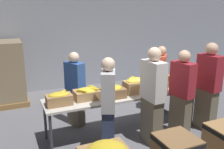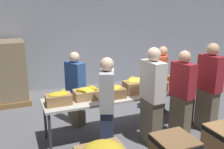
{
  "view_description": "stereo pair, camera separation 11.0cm",
  "coord_description": "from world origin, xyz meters",
  "px_view_note": "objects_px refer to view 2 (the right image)",
  "views": [
    {
      "loc": [
        -2.04,
        -4.11,
        2.44
      ],
      "look_at": [
        -0.2,
        0.12,
        1.18
      ],
      "focal_mm": 40.0,
      "sensor_mm": 36.0,
      "label": 1
    },
    {
      "loc": [
        -1.94,
        -4.15,
        2.44
      ],
      "look_at": [
        -0.2,
        0.12,
        1.18
      ],
      "focal_mm": 40.0,
      "sensor_mm": 36.0,
      "label": 2
    }
  ],
  "objects_px": {
    "sorting_table": "(124,97)",
    "banana_box_3": "(136,85)",
    "banana_box_5": "(178,80)",
    "volunteer_0": "(209,88)",
    "volunteer_2": "(76,90)",
    "volunteer_4": "(162,80)",
    "banana_box_0": "(59,98)",
    "pallet_stack_0": "(5,73)",
    "banana_box_2": "(112,91)",
    "banana_box_4": "(156,83)",
    "volunteer_5": "(152,98)",
    "volunteer_3": "(182,95)",
    "banana_box_1": "(86,93)",
    "volunteer_1": "(107,107)"
  },
  "relations": [
    {
      "from": "pallet_stack_0",
      "to": "volunteer_3",
      "type": "bearing_deg",
      "value": -45.77
    },
    {
      "from": "pallet_stack_0",
      "to": "volunteer_5",
      "type": "bearing_deg",
      "value": -52.99
    },
    {
      "from": "banana_box_3",
      "to": "volunteer_4",
      "type": "bearing_deg",
      "value": 30.7
    },
    {
      "from": "volunteer_2",
      "to": "banana_box_2",
      "type": "bearing_deg",
      "value": 9.76
    },
    {
      "from": "banana_box_3",
      "to": "volunteer_5",
      "type": "height_order",
      "value": "volunteer_5"
    },
    {
      "from": "volunteer_2",
      "to": "volunteer_4",
      "type": "relative_size",
      "value": 1.0
    },
    {
      "from": "sorting_table",
      "to": "pallet_stack_0",
      "type": "height_order",
      "value": "pallet_stack_0"
    },
    {
      "from": "banana_box_1",
      "to": "volunteer_2",
      "type": "height_order",
      "value": "volunteer_2"
    },
    {
      "from": "volunteer_3",
      "to": "volunteer_5",
      "type": "relative_size",
      "value": 0.94
    },
    {
      "from": "banana_box_3",
      "to": "banana_box_5",
      "type": "relative_size",
      "value": 1.11
    },
    {
      "from": "banana_box_4",
      "to": "volunteer_5",
      "type": "height_order",
      "value": "volunteer_5"
    },
    {
      "from": "banana_box_2",
      "to": "volunteer_4",
      "type": "bearing_deg",
      "value": 23.32
    },
    {
      "from": "volunteer_3",
      "to": "volunteer_4",
      "type": "relative_size",
      "value": 1.07
    },
    {
      "from": "banana_box_2",
      "to": "pallet_stack_0",
      "type": "height_order",
      "value": "pallet_stack_0"
    },
    {
      "from": "banana_box_5",
      "to": "banana_box_3",
      "type": "bearing_deg",
      "value": -178.56
    },
    {
      "from": "volunteer_5",
      "to": "banana_box_0",
      "type": "bearing_deg",
      "value": 67.83
    },
    {
      "from": "volunteer_0",
      "to": "volunteer_5",
      "type": "bearing_deg",
      "value": 85.23
    },
    {
      "from": "banana_box_5",
      "to": "volunteer_0",
      "type": "height_order",
      "value": "volunteer_0"
    },
    {
      "from": "sorting_table",
      "to": "volunteer_2",
      "type": "relative_size",
      "value": 1.97
    },
    {
      "from": "banana_box_4",
      "to": "volunteer_0",
      "type": "xyz_separation_m",
      "value": [
        0.83,
        -0.59,
        -0.02
      ]
    },
    {
      "from": "banana_box_2",
      "to": "volunteer_0",
      "type": "distance_m",
      "value": 1.92
    },
    {
      "from": "volunteer_0",
      "to": "banana_box_3",
      "type": "bearing_deg",
      "value": 61.21
    },
    {
      "from": "volunteer_5",
      "to": "pallet_stack_0",
      "type": "bearing_deg",
      "value": 34.3
    },
    {
      "from": "banana_box_4",
      "to": "volunteer_5",
      "type": "relative_size",
      "value": 0.22
    },
    {
      "from": "banana_box_4",
      "to": "pallet_stack_0",
      "type": "bearing_deg",
      "value": 138.33
    },
    {
      "from": "volunteer_4",
      "to": "banana_box_2",
      "type": "bearing_deg",
      "value": -26.5
    },
    {
      "from": "sorting_table",
      "to": "banana_box_2",
      "type": "distance_m",
      "value": 0.33
    },
    {
      "from": "banana_box_2",
      "to": "volunteer_0",
      "type": "xyz_separation_m",
      "value": [
        1.86,
        -0.48,
        -0.02
      ]
    },
    {
      "from": "banana_box_4",
      "to": "volunteer_0",
      "type": "distance_m",
      "value": 1.02
    },
    {
      "from": "banana_box_2",
      "to": "banana_box_4",
      "type": "bearing_deg",
      "value": 6.14
    },
    {
      "from": "sorting_table",
      "to": "banana_box_3",
      "type": "xyz_separation_m",
      "value": [
        0.25,
        -0.01,
        0.2
      ]
    },
    {
      "from": "banana_box_0",
      "to": "pallet_stack_0",
      "type": "bearing_deg",
      "value": 108.22
    },
    {
      "from": "banana_box_1",
      "to": "pallet_stack_0",
      "type": "relative_size",
      "value": 0.28
    },
    {
      "from": "volunteer_2",
      "to": "volunteer_0",
      "type": "bearing_deg",
      "value": 37.27
    },
    {
      "from": "banana_box_2",
      "to": "pallet_stack_0",
      "type": "bearing_deg",
      "value": 124.81
    },
    {
      "from": "banana_box_2",
      "to": "volunteer_0",
      "type": "bearing_deg",
      "value": -14.62
    },
    {
      "from": "banana_box_5",
      "to": "pallet_stack_0",
      "type": "distance_m",
      "value": 4.29
    },
    {
      "from": "banana_box_3",
      "to": "volunteer_4",
      "type": "distance_m",
      "value": 1.17
    },
    {
      "from": "volunteer_1",
      "to": "pallet_stack_0",
      "type": "xyz_separation_m",
      "value": [
        -1.58,
        3.16,
        -0.04
      ]
    },
    {
      "from": "sorting_table",
      "to": "volunteer_1",
      "type": "relative_size",
      "value": 1.85
    },
    {
      "from": "banana_box_2",
      "to": "pallet_stack_0",
      "type": "distance_m",
      "value": 3.27
    },
    {
      "from": "banana_box_0",
      "to": "volunteer_5",
      "type": "xyz_separation_m",
      "value": [
        1.54,
        -0.54,
        -0.02
      ]
    },
    {
      "from": "volunteer_4",
      "to": "volunteer_5",
      "type": "xyz_separation_m",
      "value": [
        -0.97,
        -1.18,
        0.1
      ]
    },
    {
      "from": "sorting_table",
      "to": "banana_box_3",
      "type": "relative_size",
      "value": 6.82
    },
    {
      "from": "volunteer_4",
      "to": "banana_box_5",
      "type": "bearing_deg",
      "value": 42.92
    },
    {
      "from": "volunteer_0",
      "to": "volunteer_3",
      "type": "xyz_separation_m",
      "value": [
        -0.64,
        0.0,
        -0.05
      ]
    },
    {
      "from": "volunteer_2",
      "to": "banana_box_4",
      "type": "bearing_deg",
      "value": 42.52
    },
    {
      "from": "banana_box_1",
      "to": "banana_box_5",
      "type": "height_order",
      "value": "banana_box_5"
    },
    {
      "from": "volunteer_2",
      "to": "volunteer_4",
      "type": "bearing_deg",
      "value": 62.3
    },
    {
      "from": "volunteer_0",
      "to": "banana_box_2",
      "type": "bearing_deg",
      "value": 69.06
    }
  ]
}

